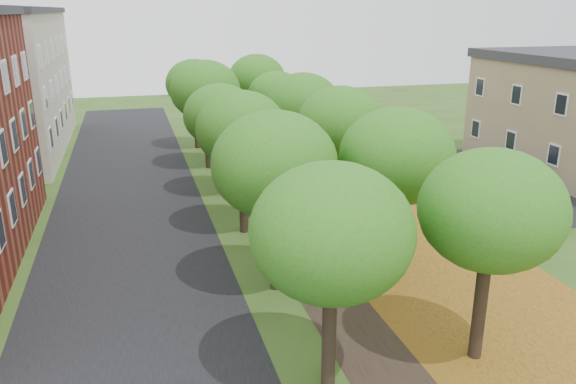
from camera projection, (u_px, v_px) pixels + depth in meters
ground at (398, 370)px, 16.67m from camera, size 120.00×120.00×0.00m
street_asphalt at (130, 221)px, 28.46m from camera, size 8.00×70.00×0.01m
footpath at (273, 207)px, 30.40m from camera, size 3.20×70.00×0.01m
leaf_verge at (358, 199)px, 31.69m from camera, size 7.50×70.00×0.01m
parking_lot at (479, 182)px, 34.81m from camera, size 9.00×16.00×0.01m
tree_row_west at (230, 122)px, 28.35m from camera, size 4.20×34.20×6.59m
tree_row_east at (320, 118)px, 29.59m from camera, size 4.20×34.20×6.59m
bench at (337, 275)px, 21.64m from camera, size 0.57×1.78×0.84m
car_silver at (524, 216)px, 27.22m from camera, size 4.24×2.52×1.35m
car_red at (480, 190)px, 31.10m from camera, size 4.34×1.90×1.39m
car_grey at (445, 175)px, 33.93m from camera, size 4.77×2.40×1.33m
car_white at (408, 157)px, 38.26m from camera, size 5.26×3.99×1.33m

